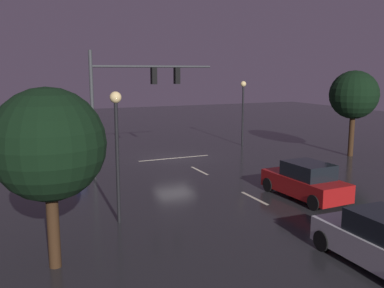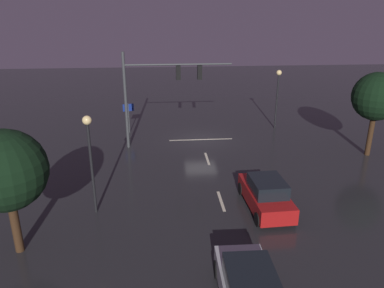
{
  "view_description": "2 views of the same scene",
  "coord_description": "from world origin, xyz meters",
  "px_view_note": "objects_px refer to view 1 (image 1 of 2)",
  "views": [
    {
      "loc": [
        10.38,
        26.18,
        5.83
      ],
      "look_at": [
        0.02,
        2.97,
        1.44
      ],
      "focal_mm": 39.95,
      "sensor_mm": 36.0,
      "label": 1
    },
    {
      "loc": [
        3.06,
        27.21,
        9.63
      ],
      "look_at": [
        1.09,
        4.44,
        1.28
      ],
      "focal_mm": 34.28,
      "sensor_mm": 36.0,
      "label": 2
    }
  ],
  "objects_px": {
    "traffic_signal_assembly": "(132,89)",
    "route_sign": "(80,132)",
    "car_distant": "(383,242)",
    "car_approaching": "(305,181)",
    "tree_left_near": "(354,95)",
    "street_lamp_left_kerb": "(243,101)",
    "tree_right_near": "(49,145)",
    "street_lamp_right_kerb": "(117,132)"
  },
  "relations": [
    {
      "from": "traffic_signal_assembly",
      "to": "route_sign",
      "type": "bearing_deg",
      "value": -53.85
    },
    {
      "from": "car_distant",
      "to": "route_sign",
      "type": "bearing_deg",
      "value": -74.64
    },
    {
      "from": "car_approaching",
      "to": "car_distant",
      "type": "distance_m",
      "value": 7.04
    },
    {
      "from": "route_sign",
      "to": "tree_left_near",
      "type": "relative_size",
      "value": 0.43
    },
    {
      "from": "street_lamp_left_kerb",
      "to": "tree_right_near",
      "type": "height_order",
      "value": "tree_right_near"
    },
    {
      "from": "car_approaching",
      "to": "tree_right_near",
      "type": "distance_m",
      "value": 12.02
    },
    {
      "from": "street_lamp_left_kerb",
      "to": "car_distant",
      "type": "bearing_deg",
      "value": 70.63
    },
    {
      "from": "car_approaching",
      "to": "route_sign",
      "type": "distance_m",
      "value": 15.46
    },
    {
      "from": "tree_left_near",
      "to": "tree_right_near",
      "type": "height_order",
      "value": "tree_left_near"
    },
    {
      "from": "route_sign",
      "to": "tree_left_near",
      "type": "distance_m",
      "value": 18.51
    },
    {
      "from": "car_distant",
      "to": "car_approaching",
      "type": "bearing_deg",
      "value": -110.24
    },
    {
      "from": "street_lamp_right_kerb",
      "to": "tree_left_near",
      "type": "height_order",
      "value": "tree_left_near"
    },
    {
      "from": "traffic_signal_assembly",
      "to": "tree_left_near",
      "type": "distance_m",
      "value": 14.9
    },
    {
      "from": "car_distant",
      "to": "street_lamp_right_kerb",
      "type": "bearing_deg",
      "value": -48.34
    },
    {
      "from": "traffic_signal_assembly",
      "to": "street_lamp_left_kerb",
      "type": "distance_m",
      "value": 10.61
    },
    {
      "from": "street_lamp_left_kerb",
      "to": "tree_right_near",
      "type": "relative_size",
      "value": 0.93
    },
    {
      "from": "car_approaching",
      "to": "street_lamp_left_kerb",
      "type": "height_order",
      "value": "street_lamp_left_kerb"
    },
    {
      "from": "street_lamp_right_kerb",
      "to": "tree_left_near",
      "type": "relative_size",
      "value": 0.87
    },
    {
      "from": "traffic_signal_assembly",
      "to": "street_lamp_right_kerb",
      "type": "bearing_deg",
      "value": 70.45
    },
    {
      "from": "street_lamp_left_kerb",
      "to": "street_lamp_right_kerb",
      "type": "height_order",
      "value": "street_lamp_right_kerb"
    },
    {
      "from": "car_distant",
      "to": "street_lamp_right_kerb",
      "type": "relative_size",
      "value": 0.87
    },
    {
      "from": "traffic_signal_assembly",
      "to": "tree_right_near",
      "type": "distance_m",
      "value": 13.77
    },
    {
      "from": "traffic_signal_assembly",
      "to": "tree_left_near",
      "type": "bearing_deg",
      "value": 168.21
    },
    {
      "from": "route_sign",
      "to": "car_approaching",
      "type": "bearing_deg",
      "value": 120.76
    },
    {
      "from": "street_lamp_right_kerb",
      "to": "tree_left_near",
      "type": "distance_m",
      "value": 18.99
    },
    {
      "from": "street_lamp_left_kerb",
      "to": "street_lamp_right_kerb",
      "type": "distance_m",
      "value": 18.54
    },
    {
      "from": "car_approaching",
      "to": "tree_right_near",
      "type": "bearing_deg",
      "value": 12.82
    },
    {
      "from": "tree_left_near",
      "to": "car_distant",
      "type": "bearing_deg",
      "value": 48.7
    },
    {
      "from": "tree_right_near",
      "to": "route_sign",
      "type": "bearing_deg",
      "value": -102.38
    },
    {
      "from": "tree_right_near",
      "to": "tree_left_near",
      "type": "bearing_deg",
      "value": -155.76
    },
    {
      "from": "car_distant",
      "to": "tree_right_near",
      "type": "relative_size",
      "value": 0.82
    },
    {
      "from": "car_approaching",
      "to": "street_lamp_right_kerb",
      "type": "height_order",
      "value": "street_lamp_right_kerb"
    },
    {
      "from": "car_approaching",
      "to": "traffic_signal_assembly",
      "type": "bearing_deg",
      "value": -61.35
    },
    {
      "from": "route_sign",
      "to": "traffic_signal_assembly",
      "type": "bearing_deg",
      "value": 126.15
    },
    {
      "from": "tree_right_near",
      "to": "street_lamp_right_kerb",
      "type": "bearing_deg",
      "value": -132.58
    },
    {
      "from": "street_lamp_left_kerb",
      "to": "street_lamp_right_kerb",
      "type": "bearing_deg",
      "value": 44.47
    },
    {
      "from": "street_lamp_right_kerb",
      "to": "tree_right_near",
      "type": "xyz_separation_m",
      "value": [
        2.72,
        2.96,
        0.17
      ]
    },
    {
      "from": "street_lamp_left_kerb",
      "to": "tree_left_near",
      "type": "bearing_deg",
      "value": 125.02
    },
    {
      "from": "street_lamp_left_kerb",
      "to": "tree_right_near",
      "type": "bearing_deg",
      "value": 45.0
    },
    {
      "from": "traffic_signal_assembly",
      "to": "tree_right_near",
      "type": "bearing_deg",
      "value": 63.86
    },
    {
      "from": "street_lamp_right_kerb",
      "to": "route_sign",
      "type": "height_order",
      "value": "street_lamp_right_kerb"
    },
    {
      "from": "street_lamp_left_kerb",
      "to": "street_lamp_right_kerb",
      "type": "xyz_separation_m",
      "value": [
        13.23,
        12.98,
        0.03
      ]
    }
  ]
}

